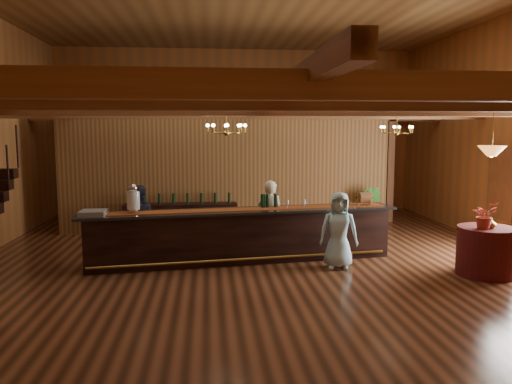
{
  "coord_description": "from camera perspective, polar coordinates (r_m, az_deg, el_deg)",
  "views": [
    {
      "loc": [
        -1.01,
        -10.15,
        2.78
      ],
      "look_at": [
        0.02,
        0.45,
        1.47
      ],
      "focal_mm": 35.0,
      "sensor_mm": 36.0,
      "label": 1
    }
  ],
  "objects": [
    {
      "name": "floor",
      "position": [
        10.57,
        0.14,
        -8.22
      ],
      "size": [
        14.0,
        14.0,
        0.0
      ],
      "primitive_type": "plane",
      "color": "brown",
      "rests_on": "ground"
    },
    {
      "name": "wall_back",
      "position": [
        17.18,
        -2.17,
        6.93
      ],
      "size": [
        12.0,
        0.1,
        5.5
      ],
      "primitive_type": "cube",
      "color": "#AF6930",
      "rests_on": "floor"
    },
    {
      "name": "wall_front",
      "position": [
        3.31,
        12.29,
        6.33
      ],
      "size": [
        12.0,
        0.1,
        5.5
      ],
      "primitive_type": "cube",
      "color": "#AF6930",
      "rests_on": "floor"
    },
    {
      "name": "beam_grid",
      "position": [
        10.72,
        -0.12,
        9.49
      ],
      "size": [
        11.9,
        13.9,
        0.39
      ],
      "color": "brown",
      "rests_on": "wall_left"
    },
    {
      "name": "support_posts",
      "position": [
        9.77,
        0.44,
        0.09
      ],
      "size": [
        9.2,
        10.2,
        3.2
      ],
      "color": "brown",
      "rests_on": "floor"
    },
    {
      "name": "partition_wall",
      "position": [
        13.72,
        -3.38,
        1.87
      ],
      "size": [
        9.0,
        0.18,
        3.1
      ],
      "primitive_type": "cube",
      "color": "brown",
      "rests_on": "floor"
    },
    {
      "name": "window_right_back",
      "position": [
        13.2,
        26.32,
        0.95
      ],
      "size": [
        0.12,
        1.05,
        1.75
      ],
      "primitive_type": "cube",
      "color": "white",
      "rests_on": "wall_right"
    },
    {
      "name": "backroom_boxes",
      "position": [
        15.83,
        -2.88,
        -1.16
      ],
      "size": [
        4.1,
        0.6,
        1.1
      ],
      "color": "black",
      "rests_on": "floor"
    },
    {
      "name": "tasting_bar",
      "position": [
        10.64,
        -1.57,
        -4.96
      ],
      "size": [
        6.78,
        1.71,
        1.14
      ],
      "rotation": [
        0.0,
        0.0,
        0.13
      ],
      "color": "black",
      "rests_on": "floor"
    },
    {
      "name": "beverage_dispenser",
      "position": [
        10.35,
        -13.85,
        -0.79
      ],
      "size": [
        0.26,
        0.26,
        0.6
      ],
      "color": "silver",
      "rests_on": "tasting_bar"
    },
    {
      "name": "glass_rack_tray",
      "position": [
        10.32,
        -18.12,
        -2.29
      ],
      "size": [
        0.5,
        0.5,
        0.1
      ],
      "primitive_type": "cube",
      "color": "gray",
      "rests_on": "tasting_bar"
    },
    {
      "name": "raffle_drum",
      "position": [
        11.33,
        12.31,
        -0.65
      ],
      "size": [
        0.34,
        0.24,
        0.3
      ],
      "color": "#A66E3B",
      "rests_on": "tasting_bar"
    },
    {
      "name": "bar_bottle_0",
      "position": [
        10.74,
        0.73,
        -1.04
      ],
      "size": [
        0.07,
        0.07,
        0.3
      ],
      "primitive_type": "cylinder",
      "color": "black",
      "rests_on": "tasting_bar"
    },
    {
      "name": "bar_bottle_1",
      "position": [
        10.75,
        0.95,
        -1.03
      ],
      "size": [
        0.07,
        0.07,
        0.3
      ],
      "primitive_type": "cylinder",
      "color": "black",
      "rests_on": "tasting_bar"
    },
    {
      "name": "bar_bottle_2",
      "position": [
        10.77,
        1.32,
        -1.02
      ],
      "size": [
        0.07,
        0.07,
        0.3
      ],
      "primitive_type": "cylinder",
      "color": "black",
      "rests_on": "tasting_bar"
    },
    {
      "name": "bar_bottle_3",
      "position": [
        10.82,
        2.25,
        -0.99
      ],
      "size": [
        0.07,
        0.07,
        0.3
      ],
      "primitive_type": "cylinder",
      "color": "black",
      "rests_on": "tasting_bar"
    },
    {
      "name": "backbar_shelf",
      "position": [
        13.52,
        -8.58,
        -3.1
      ],
      "size": [
        3.0,
        0.5,
        0.84
      ],
      "primitive_type": "cube",
      "rotation": [
        0.0,
        0.0,
        0.01
      ],
      "color": "black",
      "rests_on": "floor"
    },
    {
      "name": "round_table",
      "position": [
        10.64,
        24.8,
        -6.17
      ],
      "size": [
        1.09,
        1.09,
        0.94
      ],
      "primitive_type": "cylinder",
      "color": "#490B0E",
      "rests_on": "floor"
    },
    {
      "name": "chandelier_left",
      "position": [
        10.22,
        -3.4,
        7.3
      ],
      "size": [
        0.8,
        0.8,
        0.52
      ],
      "color": "#A88638",
      "rests_on": "beam_grid"
    },
    {
      "name": "chandelier_right",
      "position": [
        12.48,
        15.79,
        6.91
      ],
      "size": [
        0.8,
        0.8,
        0.54
      ],
      "color": "#A88638",
      "rests_on": "beam_grid"
    },
    {
      "name": "pendant_lamp",
      "position": [
        10.39,
        25.35,
        4.27
      ],
      "size": [
        0.52,
        0.52,
        0.9
      ],
      "color": "#A88638",
      "rests_on": "beam_grid"
    },
    {
      "name": "bartender",
      "position": [
        11.37,
        1.64,
        -2.83
      ],
      "size": [
        0.72,
        0.61,
        1.67
      ],
      "primitive_type": "imported",
      "rotation": [
        0.0,
        0.0,
        2.73
      ],
      "color": "white",
      "rests_on": "floor"
    },
    {
      "name": "staff_second",
      "position": [
        11.35,
        -13.32,
        -3.23
      ],
      "size": [
        0.91,
        0.8,
        1.59
      ],
      "primitive_type": "imported",
      "rotation": [
        0.0,
        0.0,
        3.43
      ],
      "color": "black",
      "rests_on": "floor"
    },
    {
      "name": "guest",
      "position": [
        10.23,
        9.44,
        -4.34
      ],
      "size": [
        0.84,
        0.63,
        1.56
      ],
      "primitive_type": "imported",
      "rotation": [
        0.0,
        0.0,
        -0.19
      ],
      "color": "#A9DDEA",
      "rests_on": "floor"
    },
    {
      "name": "floor_plant",
      "position": [
        14.15,
        12.66,
        -1.9
      ],
      "size": [
        0.85,
        0.78,
        1.25
      ],
      "primitive_type": "imported",
      "rotation": [
        0.0,
        0.0,
        -0.39
      ],
      "color": "#296F22",
      "rests_on": "floor"
    },
    {
      "name": "table_flowers",
      "position": [
        10.35,
        24.65,
        -2.43
      ],
      "size": [
        0.54,
        0.5,
        0.51
      ],
      "primitive_type": "imported",
      "rotation": [
        0.0,
        0.0,
        0.26
      ],
      "color": "#AB3624",
      "rests_on": "round_table"
    },
    {
      "name": "table_vase",
      "position": [
        10.46,
        25.31,
        -2.98
      ],
      "size": [
        0.18,
        0.18,
        0.29
      ],
      "primitive_type": "imported",
      "rotation": [
        0.0,
        0.0,
        -0.33
      ],
      "color": "#A88638",
      "rests_on": "round_table"
    }
  ]
}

